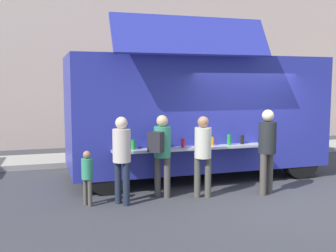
{
  "coord_description": "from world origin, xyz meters",
  "views": [
    {
      "loc": [
        -4.28,
        -6.85,
        2.3
      ],
      "look_at": [
        -1.58,
        1.98,
        1.3
      ],
      "focal_mm": 43.22,
      "sensor_mm": 36.0,
      "label": 1
    }
  ],
  "objects_px": {
    "trash_bin": "(296,137)",
    "customer_extra_browsing": "(267,144)",
    "child_near_queue": "(87,173)",
    "food_truck_main": "(195,112)",
    "customer_rear_waiting": "(122,152)",
    "customer_mid_with_backpack": "(161,147)",
    "customer_front_ordering": "(203,149)"
  },
  "relations": [
    {
      "from": "customer_rear_waiting",
      "to": "customer_extra_browsing",
      "type": "bearing_deg",
      "value": -36.61
    },
    {
      "from": "customer_front_ordering",
      "to": "child_near_queue",
      "type": "height_order",
      "value": "customer_front_ordering"
    },
    {
      "from": "customer_mid_with_backpack",
      "to": "child_near_queue",
      "type": "distance_m",
      "value": 1.53
    },
    {
      "from": "trash_bin",
      "to": "customer_rear_waiting",
      "type": "xyz_separation_m",
      "value": [
        -6.64,
        -4.16,
        0.52
      ]
    },
    {
      "from": "food_truck_main",
      "to": "customer_front_ordering",
      "type": "xyz_separation_m",
      "value": [
        -0.53,
        -1.84,
        -0.6
      ]
    },
    {
      "from": "trash_bin",
      "to": "customer_mid_with_backpack",
      "type": "height_order",
      "value": "customer_mid_with_backpack"
    },
    {
      "from": "customer_rear_waiting",
      "to": "child_near_queue",
      "type": "bearing_deg",
      "value": 136.2
    },
    {
      "from": "trash_bin",
      "to": "customer_front_ordering",
      "type": "xyz_separation_m",
      "value": [
        -5.01,
        -4.16,
        0.5
      ]
    },
    {
      "from": "trash_bin",
      "to": "customer_extra_browsing",
      "type": "xyz_separation_m",
      "value": [
        -3.67,
        -4.34,
        0.57
      ]
    },
    {
      "from": "customer_mid_with_backpack",
      "to": "customer_rear_waiting",
      "type": "height_order",
      "value": "customer_rear_waiting"
    },
    {
      "from": "trash_bin",
      "to": "child_near_queue",
      "type": "xyz_separation_m",
      "value": [
        -7.27,
        -4.05,
        0.15
      ]
    },
    {
      "from": "food_truck_main",
      "to": "child_near_queue",
      "type": "height_order",
      "value": "food_truck_main"
    },
    {
      "from": "customer_rear_waiting",
      "to": "child_near_queue",
      "type": "distance_m",
      "value": 0.74
    },
    {
      "from": "customer_mid_with_backpack",
      "to": "food_truck_main",
      "type": "bearing_deg",
      "value": 5.78
    },
    {
      "from": "food_truck_main",
      "to": "trash_bin",
      "type": "distance_m",
      "value": 5.17
    },
    {
      "from": "food_truck_main",
      "to": "customer_rear_waiting",
      "type": "height_order",
      "value": "food_truck_main"
    },
    {
      "from": "customer_front_ordering",
      "to": "customer_mid_with_backpack",
      "type": "distance_m",
      "value": 0.83
    },
    {
      "from": "customer_mid_with_backpack",
      "to": "customer_extra_browsing",
      "type": "relative_size",
      "value": 0.95
    },
    {
      "from": "customer_rear_waiting",
      "to": "child_near_queue",
      "type": "height_order",
      "value": "customer_rear_waiting"
    },
    {
      "from": "customer_front_ordering",
      "to": "child_near_queue",
      "type": "xyz_separation_m",
      "value": [
        -2.26,
        0.11,
        -0.36
      ]
    },
    {
      "from": "trash_bin",
      "to": "food_truck_main",
      "type": "bearing_deg",
      "value": -152.64
    },
    {
      "from": "customer_extra_browsing",
      "to": "child_near_queue",
      "type": "relative_size",
      "value": 1.68
    },
    {
      "from": "trash_bin",
      "to": "child_near_queue",
      "type": "relative_size",
      "value": 0.91
    },
    {
      "from": "food_truck_main",
      "to": "child_near_queue",
      "type": "distance_m",
      "value": 3.42
    },
    {
      "from": "customer_extra_browsing",
      "to": "child_near_queue",
      "type": "bearing_deg",
      "value": 60.03
    },
    {
      "from": "customer_front_ordering",
      "to": "food_truck_main",
      "type": "bearing_deg",
      "value": 0.8
    },
    {
      "from": "customer_mid_with_backpack",
      "to": "customer_rear_waiting",
      "type": "distance_m",
      "value": 0.87
    },
    {
      "from": "customer_mid_with_backpack",
      "to": "customer_rear_waiting",
      "type": "relative_size",
      "value": 0.99
    },
    {
      "from": "trash_bin",
      "to": "customer_rear_waiting",
      "type": "distance_m",
      "value": 7.85
    },
    {
      "from": "trash_bin",
      "to": "customer_front_ordering",
      "type": "distance_m",
      "value": 6.53
    },
    {
      "from": "customer_extra_browsing",
      "to": "trash_bin",
      "type": "bearing_deg",
      "value": -65.59
    },
    {
      "from": "food_truck_main",
      "to": "trash_bin",
      "type": "bearing_deg",
      "value": 26.72
    }
  ]
}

